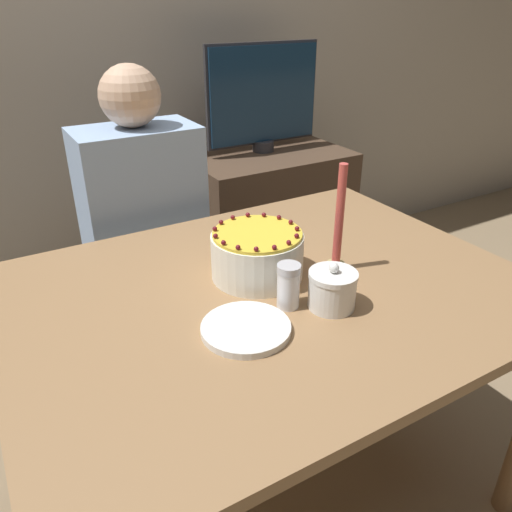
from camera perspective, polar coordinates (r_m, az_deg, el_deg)
ground_plane at (r=1.74m, az=1.33°, el=-24.54°), size 12.00×12.00×0.00m
wall_behind at (r=2.38m, az=-18.03°, el=24.58°), size 8.00×0.05×2.60m
dining_table at (r=1.31m, az=1.62°, el=-7.74°), size 1.28×0.97×0.73m
cake at (r=1.27m, az=0.00°, el=0.16°), size 0.23×0.23×0.14m
sugar_bowl at (r=1.16m, az=8.70°, el=-3.78°), size 0.11×0.11×0.11m
sugar_shaker at (r=1.15m, az=3.72°, el=-3.40°), size 0.06×0.06×0.11m
plate_stack at (r=1.09m, az=-1.17°, el=-8.28°), size 0.20×0.20×0.02m
candle at (r=1.29m, az=9.41°, el=3.14°), size 0.05×0.05×0.29m
person_man_blue_shirt at (r=1.87m, az=-12.21°, el=-0.39°), size 0.40×0.34×1.19m
side_cabinet at (r=2.52m, az=0.77°, el=3.92°), size 0.75×0.56×0.73m
tv_monitor at (r=2.35m, az=0.83°, el=17.74°), size 0.56×0.10×0.48m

